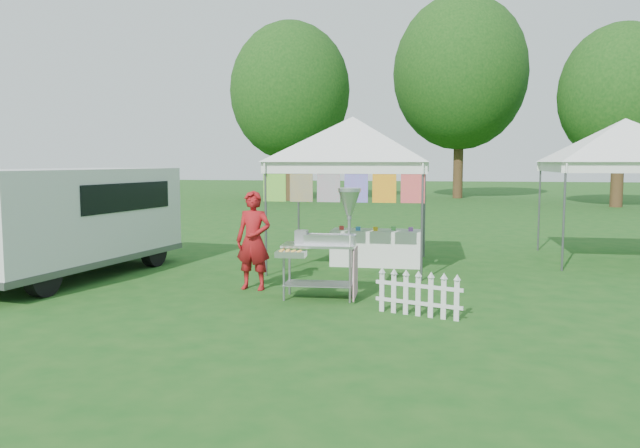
# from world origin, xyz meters

# --- Properties ---
(ground) EXTENTS (120.00, 120.00, 0.00)m
(ground) POSITION_xyz_m (0.00, 0.00, 0.00)
(ground) COLOR #174C15
(ground) RESTS_ON ground
(canopy_main) EXTENTS (4.24, 4.24, 3.45)m
(canopy_main) POSITION_xyz_m (0.00, 3.49, 2.99)
(canopy_main) COLOR #59595E
(canopy_main) RESTS_ON ground
(canopy_right) EXTENTS (4.24, 4.24, 3.45)m
(canopy_right) POSITION_xyz_m (5.50, 5.00, 2.99)
(canopy_right) COLOR #59595E
(canopy_right) RESTS_ON ground
(tree_left) EXTENTS (6.40, 6.40, 9.53)m
(tree_left) POSITION_xyz_m (-6.00, 24.00, 5.83)
(tree_left) COLOR #3D2416
(tree_left) RESTS_ON ground
(tree_mid) EXTENTS (7.60, 7.60, 11.52)m
(tree_mid) POSITION_xyz_m (3.00, 28.00, 7.14)
(tree_mid) COLOR #3D2416
(tree_mid) RESTS_ON ground
(tree_right) EXTENTS (5.60, 5.60, 8.42)m
(tree_right) POSITION_xyz_m (10.00, 22.00, 5.18)
(tree_right) COLOR #3D2416
(tree_right) RESTS_ON ground
(donut_cart) EXTENTS (1.22, 0.88, 1.71)m
(donut_cart) POSITION_xyz_m (0.07, 0.34, 1.00)
(donut_cart) COLOR gray
(donut_cart) RESTS_ON ground
(vendor) EXTENTS (0.63, 0.45, 1.63)m
(vendor) POSITION_xyz_m (-1.29, 0.84, 0.82)
(vendor) COLOR maroon
(vendor) RESTS_ON ground
(cargo_van) EXTENTS (2.60, 4.98, 1.97)m
(cargo_van) POSITION_xyz_m (-4.94, 1.43, 1.06)
(cargo_van) COLOR silver
(cargo_van) RESTS_ON ground
(picket_fence) EXTENTS (1.20, 0.45, 0.56)m
(picket_fence) POSITION_xyz_m (1.43, -0.50, 0.29)
(picket_fence) COLOR silver
(picket_fence) RESTS_ON ground
(display_table) EXTENTS (1.80, 0.70, 0.72)m
(display_table) POSITION_xyz_m (0.48, 3.60, 0.36)
(display_table) COLOR white
(display_table) RESTS_ON ground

